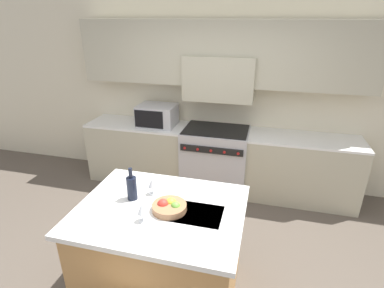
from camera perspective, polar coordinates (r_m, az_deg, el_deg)
The scene contains 10 objects.
ground_plane at distance 3.29m, azimuth -2.27°, elevation -24.40°, with size 10.00×10.00×0.00m, color brown.
back_cabinetry at distance 4.35m, azimuth 5.53°, elevation 12.21°, with size 10.00×0.46×2.70m.
back_counter at distance 4.49m, azimuth 4.46°, elevation -2.93°, with size 3.94×0.62×0.93m.
range_stove at distance 4.46m, azimuth 4.41°, elevation -2.89°, with size 0.94×0.70×0.95m.
microwave at distance 4.48m, azimuth -6.65°, elevation 5.46°, with size 0.55×0.43×0.31m.
kitchen_island at distance 2.90m, azimuth -5.66°, elevation -19.46°, with size 1.41×1.10×0.93m.
wine_bottle at distance 2.71m, azimuth -11.40°, elevation -8.11°, with size 0.09×0.09×0.30m.
wine_glass_near at distance 2.42m, azimuth -9.52°, elevation -12.11°, with size 0.08×0.08×0.17m.
wine_glass_far at distance 2.74m, azimuth -7.58°, elevation -7.37°, with size 0.08×0.08×0.17m.
fruit_bowl at distance 2.56m, azimuth -4.39°, elevation -11.76°, with size 0.29×0.29×0.10m.
Camera 1 is at (0.67, -2.12, 2.43)m, focal length 28.00 mm.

